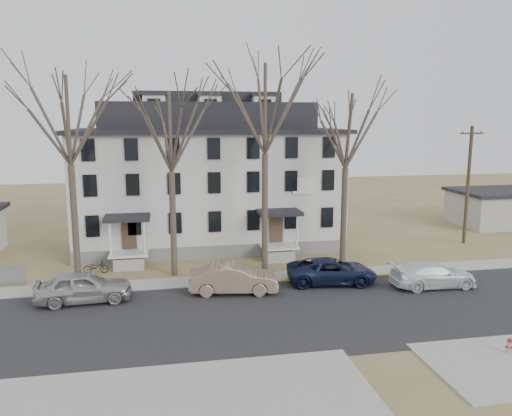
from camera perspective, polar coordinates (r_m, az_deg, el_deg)
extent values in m
plane|color=olive|center=(24.74, 3.31, -13.86)|extent=(120.00, 120.00, 0.00)
cube|color=#27272A|center=(26.52, 2.26, -12.13)|extent=(120.00, 10.00, 0.04)
cube|color=#A09F97|center=(32.04, -0.14, -8.12)|extent=(120.00, 2.00, 0.08)
cube|color=#A09F97|center=(19.85, -17.45, -20.83)|extent=(20.00, 5.00, 0.08)
cube|color=gold|center=(32.45, 8.96, -8.00)|extent=(14.00, 0.25, 0.06)
cube|color=slate|center=(41.19, -5.40, -3.27)|extent=(20.00, 10.00, 1.00)
cube|color=silver|center=(40.38, -5.50, 2.95)|extent=(20.00, 10.00, 8.00)
cube|color=black|center=(40.07, -5.61, 8.78)|extent=(20.80, 10.80, 0.30)
cube|color=black|center=(40.06, -5.63, 10.42)|extent=(16.00, 7.00, 2.00)
cube|color=black|center=(40.09, -5.67, 12.42)|extent=(11.00, 4.50, 0.80)
cube|color=white|center=(35.23, -14.32, -5.04)|extent=(2.60, 2.00, 0.16)
cube|color=white|center=(36.04, 2.62, -4.38)|extent=(2.60, 2.00, 0.16)
cube|color=white|center=(36.56, 5.42, 2.51)|extent=(1.60, 0.08, 1.20)
cube|color=#A09F97|center=(53.11, 26.01, -0.11)|extent=(8.00, 6.00, 3.00)
cube|color=black|center=(52.86, 26.16, 1.70)|extent=(8.50, 6.50, 0.30)
cylinder|color=#473B31|center=(32.82, -19.99, -1.72)|extent=(0.40, 0.40, 7.28)
cylinder|color=#473B31|center=(32.41, -9.45, -1.85)|extent=(0.40, 0.40, 6.76)
cylinder|color=#473B31|center=(32.95, 1.01, -0.59)|extent=(0.40, 0.40, 7.80)
cylinder|color=#473B31|center=(34.55, 9.98, -1.11)|extent=(0.40, 0.40, 6.76)
cylinder|color=#3D3023|center=(43.51, 23.05, 2.37)|extent=(0.28, 0.28, 9.50)
cube|color=#3D3023|center=(43.19, 23.43, 7.83)|extent=(2.00, 0.12, 0.12)
imported|color=#ADADAD|center=(29.47, -19.10, -8.56)|extent=(5.26, 2.36, 1.76)
imported|color=#937460|center=(29.35, -2.57, -8.13)|extent=(5.34, 2.49, 1.69)
imported|color=#121B38|center=(31.33, 8.63, -7.20)|extent=(5.80, 3.27, 1.53)
imported|color=white|center=(32.16, 19.57, -7.25)|extent=(5.21, 2.22, 1.50)
imported|color=black|center=(34.58, -17.83, -6.51)|extent=(1.63, 0.64, 0.84)
cylinder|color=#B7B7BA|center=(25.02, 26.90, -14.66)|extent=(0.29, 0.29, 0.05)
cylinder|color=#B7B7BA|center=(24.90, 26.96, -14.02)|extent=(0.20, 0.20, 0.51)
sphere|color=#A51411|center=(24.78, 27.02, -13.36)|extent=(0.22, 0.22, 0.22)
cylinder|color=#A51411|center=(24.88, 26.97, -13.94)|extent=(0.31, 0.11, 0.11)
cylinder|color=#A51411|center=(24.88, 26.97, -13.94)|extent=(0.11, 0.27, 0.11)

